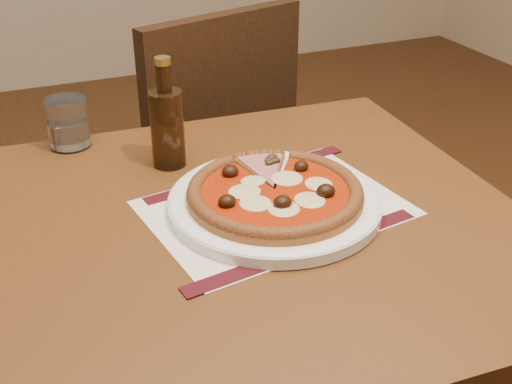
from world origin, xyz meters
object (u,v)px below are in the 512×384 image
table (261,267)px  plate (275,203)px  water_glass (68,123)px  chair_far (201,157)px  bottle (167,125)px  pizza (275,192)px

table → plate: size_ratio=2.50×
table → water_glass: bearing=122.3°
chair_far → bottle: 0.57m
table → bottle: bearing=110.3°
chair_far → pizza: 0.71m
water_glass → bottle: 0.22m
plate → bottle: bearing=117.1°
pizza → chair_far: bearing=82.6°
bottle → pizza: bearing=-63.0°
table → plate: 0.12m
table → water_glass: 0.46m
plate → water_glass: bearing=125.7°
chair_far → table: bearing=63.0°
plate → table: bearing=-163.3°
chair_far → bottle: bottle is taller
plate → water_glass: 0.45m
table → chair_far: 0.69m
water_glass → plate: bearing=-54.3°
pizza → water_glass: 0.45m
pizza → bottle: bearing=117.0°
table → pizza: (0.03, 0.01, 0.13)m
chair_far → water_glass: size_ratio=9.79×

